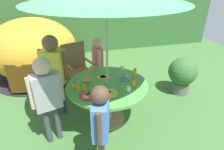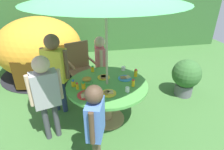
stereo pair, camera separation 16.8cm
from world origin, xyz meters
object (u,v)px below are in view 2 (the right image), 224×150
Objects in this scene: child_in_yellow_shirt at (55,65)px; plate_near_right at (109,93)px; potted_plant at (186,76)px; juice_bottle_back_edge at (83,85)px; dome_tent at (40,47)px; wooden_chair at (80,65)px; juice_bottle_mid_right at (133,83)px; juice_bottle_far_right at (77,86)px; plate_mid_left at (104,77)px; child_in_blue_shirt at (95,119)px; cup_far at (123,68)px; snack_bowl at (87,80)px; juice_bottle_center_front at (93,69)px; garden_table at (107,92)px; cup_near at (127,89)px; child_in_pink_shirt at (100,59)px; juice_bottle_far_left at (136,73)px; child_in_grey_shirt at (45,89)px; juice_bottle_center_back at (73,83)px; plate_near_left at (125,78)px; plate_front_edge at (86,95)px.

plate_near_right is (0.77, -0.69, -0.20)m from child_in_yellow_shirt.
potted_plant is 7.20× the size of juice_bottle_back_edge.
child_in_yellow_shirt reaches higher than dome_tent.
wooden_chair reaches higher than juice_bottle_mid_right.
plate_mid_left is at bearing 32.67° from juice_bottle_far_right.
child_in_blue_shirt reaches higher than cup_far.
juice_bottle_center_front is at bearing 70.89° from snack_bowl.
cup_near reaches higher than garden_table.
child_in_yellow_shirt is at bearing -173.21° from juice_bottle_center_front.
child_in_pink_shirt reaches higher than cup_far.
juice_bottle_far_left is 1.22× the size of juice_bottle_center_front.
juice_bottle_far_right is 1.00× the size of juice_bottle_back_edge.
dome_tent is at bearing 123.27° from cup_near.
juice_bottle_far_left reaches higher than juice_bottle_back_edge.
child_in_pink_shirt reaches higher than potted_plant.
child_in_grey_shirt is (-0.50, -1.38, 0.30)m from wooden_chair.
juice_bottle_far_left is 0.91m from juice_bottle_back_edge.
snack_bowl is 0.23m from juice_bottle_center_back.
juice_bottle_mid_right is (0.69, -0.26, 0.02)m from snack_bowl.
juice_bottle_far_left is (-1.17, -0.31, 0.33)m from potted_plant.
juice_bottle_center_back is at bearing 147.09° from juice_bottle_back_edge.
juice_bottle_far_right is 0.75m from cup_near.
dome_tent reaches higher than potted_plant.
dome_tent is 2.37m from child_in_grey_shirt.
snack_bowl is at bearing 159.10° from juice_bottle_mid_right.
juice_bottle_far_right is at bearing 174.79° from juice_bottle_mid_right.
wooden_chair is at bearing 161.88° from potted_plant.
wooden_chair is 4.98× the size of plate_mid_left.
snack_bowl is at bearing -155.05° from cup_far.
child_in_yellow_shirt is (-0.80, -0.47, 0.14)m from child_in_pink_shirt.
cup_near is at bearing -24.30° from child_in_blue_shirt.
child_in_blue_shirt is (-0.28, -0.87, 0.21)m from garden_table.
juice_bottle_center_back is (-0.84, -0.09, 0.04)m from plate_near_left.
juice_bottle_back_edge is at bearing -109.68° from snack_bowl.
dome_tent reaches higher than child_in_pink_shirt.
potted_plant is 4.44× the size of snack_bowl.
juice_bottle_far_left is 1.80× the size of cup_near.
child_in_pink_shirt is 6.99× the size of snack_bowl.
potted_plant and cup_far have the same top height.
plate_near_left is (0.31, -0.76, -0.06)m from child_in_pink_shirt.
potted_plant is at bearing 19.92° from plate_front_edge.
plate_near_left is 0.35m from plate_mid_left.
juice_bottle_far_right reaches higher than cup_far.
plate_front_edge is (0.96, -2.36, 0.02)m from dome_tent.
cup_far is at bearing -62.29° from wooden_chair.
snack_bowl is (0.08, -1.03, 0.19)m from wooden_chair.
wooden_chair reaches higher than plate_near_left.
juice_bottle_back_edge is (-0.37, -0.07, 0.20)m from garden_table.
child_in_grey_shirt reaches higher than plate_front_edge.
child_in_grey_shirt is 6.49× the size of plate_mid_left.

